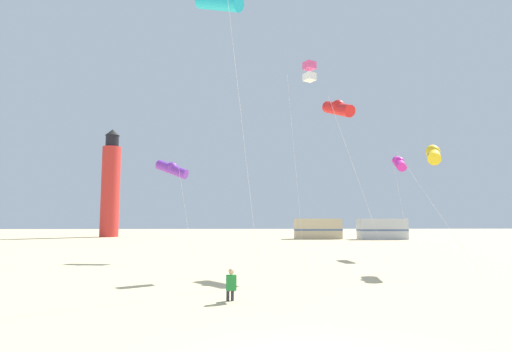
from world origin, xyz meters
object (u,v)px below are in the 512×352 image
(kite_tube_cyan, at_px, (219,2))
(rv_van_silver, at_px, (382,229))
(lighthouse_distant, at_px, (111,186))
(kite_flyer_standing, at_px, (231,284))
(rv_van_tan, at_px, (318,229))
(kite_tube_gold, at_px, (433,154))
(kite_tube_violet, at_px, (172,169))
(kite_tube_scarlet, at_px, (338,108))
(kite_box_rainbow, at_px, (309,72))
(kite_tube_magenta, at_px, (399,163))

(kite_tube_cyan, distance_m, rv_van_silver, 43.80)
(lighthouse_distant, bearing_deg, kite_flyer_standing, -67.76)
(kite_flyer_standing, xyz_separation_m, rv_van_tan, (10.86, 42.14, 0.78))
(lighthouse_distant, bearing_deg, kite_tube_cyan, -67.05)
(kite_tube_gold, bearing_deg, rv_van_tan, 90.57)
(kite_tube_cyan, relative_size, kite_tube_violet, 1.90)
(kite_tube_gold, xyz_separation_m, kite_tube_scarlet, (-5.34, 0.18, 2.65))
(kite_tube_gold, xyz_separation_m, kite_tube_violet, (-15.88, 6.63, -0.11))
(rv_van_tan, distance_m, rv_van_silver, 8.64)
(kite_tube_violet, height_order, rv_van_tan, kite_tube_violet)
(kite_tube_cyan, xyz_separation_m, kite_tube_scarlet, (6.59, 4.83, -3.62))
(kite_box_rainbow, xyz_separation_m, lighthouse_distant, (-24.49, 40.34, -3.72))
(kite_box_rainbow, xyz_separation_m, kite_tube_violet, (-9.02, 5.77, -5.16))
(kite_tube_magenta, xyz_separation_m, kite_tube_scarlet, (-6.54, -7.87, 2.08))
(rv_van_silver, bearing_deg, lighthouse_distant, 167.19)
(kite_tube_magenta, distance_m, kite_tube_cyan, 19.14)
(kite_flyer_standing, xyz_separation_m, kite_tube_cyan, (-0.72, 3.41, 12.17))
(kite_tube_magenta, xyz_separation_m, kite_tube_violet, (-17.08, -1.42, -0.68))
(rv_van_silver, bearing_deg, kite_tube_violet, -133.31)
(rv_van_tan, bearing_deg, kite_tube_violet, -119.57)
(kite_tube_cyan, xyz_separation_m, kite_tube_gold, (11.93, 4.65, -6.27))
(kite_box_rainbow, bearing_deg, rv_van_silver, 64.64)
(rv_van_tan, bearing_deg, rv_van_silver, -10.20)
(kite_tube_violet, bearing_deg, kite_tube_scarlet, -31.49)
(rv_van_tan, bearing_deg, kite_tube_gold, -89.49)
(kite_tube_cyan, relative_size, kite_tube_gold, 1.87)
(kite_tube_gold, height_order, kite_box_rainbow, kite_box_rainbow)
(kite_box_rainbow, height_order, rv_van_tan, kite_box_rainbow)
(kite_flyer_standing, bearing_deg, kite_tube_gold, -151.81)
(kite_flyer_standing, height_order, kite_tube_magenta, kite_tube_magenta)
(kite_tube_cyan, xyz_separation_m, lighthouse_distant, (-19.42, 45.85, -4.95))
(kite_tube_cyan, height_order, kite_tube_scarlet, kite_tube_cyan)
(rv_van_silver, bearing_deg, kite_tube_cyan, -118.84)
(lighthouse_distant, bearing_deg, kite_tube_scarlet, -57.63)
(kite_box_rainbow, bearing_deg, kite_tube_cyan, -132.62)
(kite_flyer_standing, relative_size, kite_tube_magenta, 0.15)
(kite_tube_magenta, distance_m, rv_van_tan, 26.69)
(kite_box_rainbow, xyz_separation_m, rv_van_silver, (15.02, 31.70, -10.17))
(kite_flyer_standing, height_order, kite_box_rainbow, kite_box_rainbow)
(kite_flyer_standing, distance_m, kite_tube_scarlet, 13.25)
(kite_tube_gold, relative_size, lighthouse_distant, 0.43)
(kite_tube_scarlet, height_order, kite_tube_violet, kite_tube_scarlet)
(kite_flyer_standing, distance_m, kite_tube_gold, 15.01)
(kite_tube_cyan, bearing_deg, lighthouse_distant, 112.95)
(rv_van_silver, bearing_deg, kite_box_rainbow, -115.83)
(kite_flyer_standing, bearing_deg, rv_van_tan, -112.01)
(kite_tube_gold, xyz_separation_m, rv_van_tan, (-0.34, 34.08, -5.12))
(kite_tube_cyan, height_order, kite_tube_gold, kite_tube_cyan)
(kite_tube_cyan, distance_m, lighthouse_distant, 50.04)
(kite_tube_scarlet, height_order, rv_van_silver, kite_tube_scarlet)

